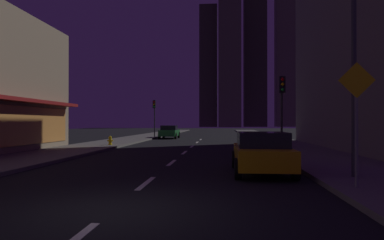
# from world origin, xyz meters

# --- Properties ---
(ground_plane) EXTENTS (78.00, 136.00, 0.10)m
(ground_plane) POSITION_xyz_m (0.00, 32.00, -0.05)
(ground_plane) COLOR black
(sidewalk_right) EXTENTS (4.00, 76.00, 0.15)m
(sidewalk_right) POSITION_xyz_m (7.00, 32.00, 0.07)
(sidewalk_right) COLOR #605E59
(sidewalk_right) RESTS_ON ground
(sidewalk_left) EXTENTS (4.00, 76.00, 0.15)m
(sidewalk_left) POSITION_xyz_m (-7.00, 32.00, 0.07)
(sidewalk_left) COLOR #605E59
(sidewalk_left) RESTS_ON ground
(lane_marking_center) EXTENTS (0.16, 33.40, 0.01)m
(lane_marking_center) POSITION_xyz_m (0.00, 13.60, 0.01)
(lane_marking_center) COLOR silver
(lane_marking_center) RESTS_ON ground
(skyscraper_distant_tall) EXTENTS (6.88, 5.82, 47.61)m
(skyscraper_distant_tall) POSITION_xyz_m (-3.16, 130.37, 23.81)
(skyscraper_distant_tall) COLOR #3B382C
(skyscraper_distant_tall) RESTS_ON ground
(skyscraper_distant_mid) EXTENTS (8.28, 5.51, 62.33)m
(skyscraper_distant_mid) POSITION_xyz_m (5.04, 123.26, 31.16)
(skyscraper_distant_mid) COLOR brown
(skyscraper_distant_mid) RESTS_ON ground
(skyscraper_distant_short) EXTENTS (8.97, 6.48, 79.15)m
(skyscraper_distant_short) POSITION_xyz_m (15.38, 134.79, 39.58)
(skyscraper_distant_short) COLOR #343127
(skyscraper_distant_short) RESTS_ON ground
(skyscraper_distant_slender) EXTENTS (7.76, 6.31, 65.97)m
(skyscraper_distant_slender) POSITION_xyz_m (27.89, 138.63, 32.98)
(skyscraper_distant_slender) COLOR #5E5946
(skyscraper_distant_slender) RESTS_ON ground
(car_parked_near) EXTENTS (1.98, 4.24, 1.45)m
(car_parked_near) POSITION_xyz_m (3.60, 5.48, 0.74)
(car_parked_near) COLOR gold
(car_parked_near) RESTS_ON ground
(car_parked_far) EXTENTS (1.98, 4.24, 1.45)m
(car_parked_far) POSITION_xyz_m (-3.60, 31.38, 0.74)
(car_parked_far) COLOR #1E722D
(car_parked_far) RESTS_ON ground
(fire_hydrant_far_left) EXTENTS (0.42, 0.30, 0.65)m
(fire_hydrant_far_left) POSITION_xyz_m (-5.90, 17.89, 0.45)
(fire_hydrant_far_left) COLOR gold
(fire_hydrant_far_left) RESTS_ON sidewalk_left
(traffic_light_near_right) EXTENTS (0.32, 0.48, 4.20)m
(traffic_light_near_right) POSITION_xyz_m (5.50, 12.59, 3.19)
(traffic_light_near_right) COLOR #2D2D2D
(traffic_light_near_right) RESTS_ON sidewalk_right
(traffic_light_far_left) EXTENTS (0.32, 0.48, 4.20)m
(traffic_light_far_left) POSITION_xyz_m (-5.50, 32.41, 3.19)
(traffic_light_far_left) COLOR #2D2D2D
(traffic_light_far_left) RESTS_ON sidewalk_left
(street_lamp_right) EXTENTS (1.96, 0.56, 6.58)m
(street_lamp_right) POSITION_xyz_m (5.38, 4.04, 5.07)
(street_lamp_right) COLOR #38383D
(street_lamp_right) RESTS_ON sidewalk_right
(pedestrian_crossing_sign) EXTENTS (0.91, 0.08, 3.15)m
(pedestrian_crossing_sign) POSITION_xyz_m (5.60, 2.21, 2.02)
(pedestrian_crossing_sign) COLOR slate
(pedestrian_crossing_sign) RESTS_ON sidewalk_right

